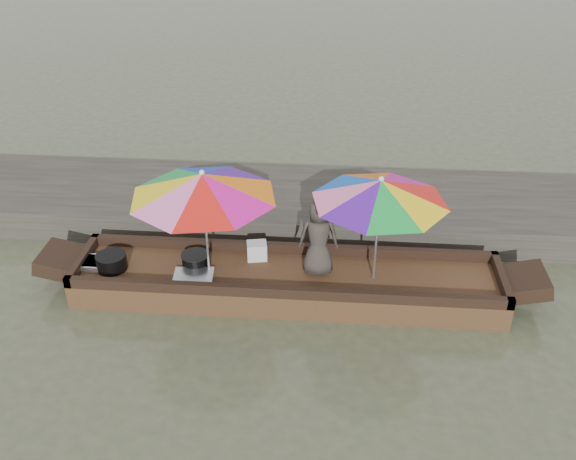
# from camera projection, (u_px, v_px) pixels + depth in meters

# --- Properties ---
(water) EXTENTS (80.00, 80.00, 0.00)m
(water) POSITION_uv_depth(u_px,v_px,m) (287.00, 294.00, 9.15)
(water) COLOR #424933
(water) RESTS_ON ground
(dock) EXTENTS (22.00, 2.20, 0.50)m
(dock) POSITION_uv_depth(u_px,v_px,m) (298.00, 205.00, 10.91)
(dock) COLOR #2D2B26
(dock) RESTS_ON ground
(boat_hull) EXTENTS (5.97, 1.20, 0.35)m
(boat_hull) POSITION_uv_depth(u_px,v_px,m) (287.00, 284.00, 9.06)
(boat_hull) COLOR #3B2213
(boat_hull) RESTS_ON water
(cooking_pot) EXTENTS (0.43, 0.43, 0.23)m
(cooking_pot) POSITION_uv_depth(u_px,v_px,m) (111.00, 262.00, 9.02)
(cooking_pot) COLOR black
(cooking_pot) RESTS_ON boat_hull
(tray_crayfish) EXTENTS (0.56, 0.39, 0.09)m
(tray_crayfish) POSITION_uv_depth(u_px,v_px,m) (101.00, 264.00, 9.11)
(tray_crayfish) COLOR silver
(tray_crayfish) RESTS_ON boat_hull
(tray_scallop) EXTENTS (0.57, 0.42, 0.06)m
(tray_scallop) POSITION_uv_depth(u_px,v_px,m) (194.00, 276.00, 8.86)
(tray_scallop) COLOR silver
(tray_scallop) RESTS_ON boat_hull
(charcoal_grill) EXTENTS (0.37, 0.37, 0.18)m
(charcoal_grill) POSITION_uv_depth(u_px,v_px,m) (195.00, 260.00, 9.10)
(charcoal_grill) COLOR black
(charcoal_grill) RESTS_ON boat_hull
(supply_bag) EXTENTS (0.32, 0.27, 0.26)m
(supply_bag) POSITION_uv_depth(u_px,v_px,m) (257.00, 251.00, 9.24)
(supply_bag) COLOR silver
(supply_bag) RESTS_ON boat_hull
(vendor) EXTENTS (0.57, 0.39, 1.13)m
(vendor) POSITION_uv_depth(u_px,v_px,m) (319.00, 237.00, 8.72)
(vendor) COLOR #362F2B
(vendor) RESTS_ON boat_hull
(umbrella_bow) EXTENTS (2.35, 2.35, 1.55)m
(umbrella_bow) POSITION_uv_depth(u_px,v_px,m) (206.00, 222.00, 8.66)
(umbrella_bow) COLOR orange
(umbrella_bow) RESTS_ON boat_hull
(umbrella_stern) EXTENTS (2.15, 2.15, 1.55)m
(umbrella_stern) POSITION_uv_depth(u_px,v_px,m) (377.00, 229.00, 8.49)
(umbrella_stern) COLOR red
(umbrella_stern) RESTS_ON boat_hull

